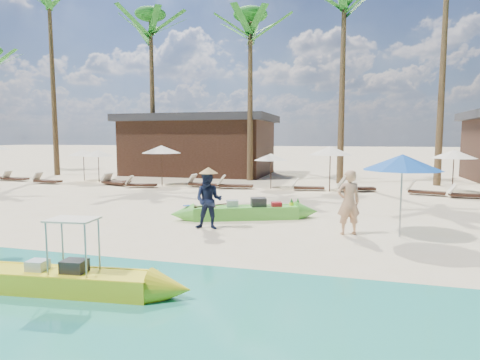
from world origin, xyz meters
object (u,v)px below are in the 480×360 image
(green_canoe, at_px, (246,212))
(tourist, at_px, (349,202))
(yellow_canoe, at_px, (64,281))
(blue_umbrella, at_px, (402,162))

(green_canoe, bearing_deg, tourist, -43.54)
(yellow_canoe, relative_size, blue_umbrella, 2.26)
(blue_umbrella, bearing_deg, green_canoe, 165.12)
(yellow_canoe, bearing_deg, green_canoe, 72.38)
(yellow_canoe, distance_m, tourist, 7.35)
(tourist, height_order, blue_umbrella, blue_umbrella)
(yellow_canoe, bearing_deg, tourist, 44.21)
(tourist, relative_size, blue_umbrella, 0.81)
(green_canoe, bearing_deg, blue_umbrella, -36.44)
(green_canoe, xyz_separation_m, blue_umbrella, (4.61, -1.22, 1.78))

